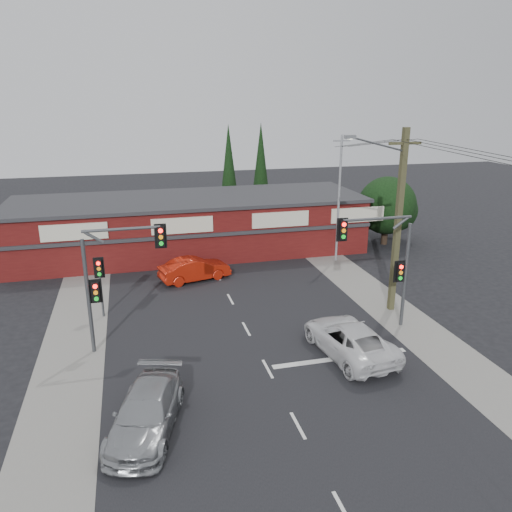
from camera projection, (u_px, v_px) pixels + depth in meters
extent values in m
plane|color=black|center=(259.00, 352.00, 23.44)|extent=(120.00, 120.00, 0.00)
cube|color=black|center=(236.00, 310.00, 28.06)|extent=(14.00, 70.00, 0.01)
cube|color=gray|center=(77.00, 326.00, 26.05)|extent=(3.00, 70.00, 0.02)
cube|color=gray|center=(374.00, 296.00, 30.06)|extent=(3.00, 70.00, 0.02)
cube|color=silver|center=(341.00, 358.00, 22.88)|extent=(6.50, 0.35, 0.01)
imported|color=silver|center=(349.00, 339.00, 23.08)|extent=(3.22, 5.84, 1.55)
imported|color=#9DA0A2|center=(146.00, 412.00, 17.75)|extent=(3.46, 5.51, 1.49)
imported|color=#AF1C0A|center=(195.00, 269.00, 32.48)|extent=(4.85, 2.71, 1.51)
cube|color=silver|center=(344.00, 512.00, 14.41)|extent=(0.12, 1.60, 0.01)
cube|color=silver|center=(298.00, 425.00, 18.20)|extent=(0.12, 1.60, 0.01)
cube|color=silver|center=(268.00, 369.00, 21.99)|extent=(0.12, 1.60, 0.01)
cube|color=silver|center=(246.00, 329.00, 25.77)|extent=(0.12, 1.60, 0.01)
cube|color=silver|center=(230.00, 299.00, 29.56)|extent=(0.12, 1.60, 0.01)
cube|color=silver|center=(218.00, 276.00, 33.35)|extent=(0.12, 1.60, 0.01)
cube|color=silver|center=(208.00, 258.00, 37.14)|extent=(0.12, 1.60, 0.01)
cube|color=silver|center=(200.00, 243.00, 40.93)|extent=(0.12, 1.60, 0.01)
cube|color=silver|center=(194.00, 231.00, 44.72)|extent=(0.12, 1.60, 0.01)
cube|color=silver|center=(188.00, 220.00, 48.51)|extent=(0.12, 1.60, 0.01)
cube|color=silver|center=(183.00, 211.00, 52.30)|extent=(0.12, 1.60, 0.01)
cube|color=#4B0F0F|center=(190.00, 226.00, 38.29)|extent=(26.00, 8.00, 4.00)
cube|color=#2D2D30|center=(189.00, 199.00, 37.65)|extent=(26.40, 8.40, 0.25)
cube|color=beige|center=(74.00, 232.00, 32.33)|extent=(4.20, 0.12, 1.10)
cube|color=beige|center=(182.00, 225.00, 33.98)|extent=(4.20, 0.12, 1.10)
cube|color=beige|center=(281.00, 219.00, 35.63)|extent=(4.20, 0.12, 1.10)
cube|color=beige|center=(358.00, 215.00, 37.05)|extent=(4.20, 0.12, 1.10)
cube|color=#2D2D30|center=(197.00, 236.00, 34.41)|extent=(26.00, 0.15, 0.25)
cylinder|color=#2D2116|center=(385.00, 233.00, 40.44)|extent=(0.50, 0.50, 1.80)
sphere|color=black|center=(387.00, 205.00, 39.74)|extent=(4.60, 4.60, 4.60)
sphere|color=black|center=(397.00, 210.00, 41.23)|extent=(3.40, 3.40, 3.40)
sphere|color=black|center=(363.00, 214.00, 41.00)|extent=(2.80, 2.80, 2.80)
cylinder|color=#2D2116|center=(230.00, 215.00, 46.11)|extent=(0.24, 0.24, 2.00)
cone|color=black|center=(229.00, 166.00, 44.74)|extent=(1.80, 1.80, 7.50)
cylinder|color=#2D2116|center=(261.00, 209.00, 48.79)|extent=(0.24, 0.24, 2.00)
cone|color=black|center=(261.00, 163.00, 47.42)|extent=(1.80, 1.80, 7.50)
cylinder|color=#47494C|center=(88.00, 297.00, 22.68)|extent=(0.18, 0.18, 5.50)
cylinder|color=#47494C|center=(121.00, 229.00, 22.14)|extent=(3.40, 0.14, 0.14)
cylinder|color=#47494C|center=(94.00, 237.00, 21.95)|extent=(0.82, 0.14, 0.63)
cube|color=black|center=(161.00, 236.00, 22.68)|extent=(0.32, 0.22, 0.95)
cube|color=black|center=(161.00, 236.00, 22.74)|extent=(0.55, 0.04, 1.15)
cylinder|color=#FF0C07|center=(160.00, 231.00, 22.47)|extent=(0.20, 0.06, 0.20)
cylinder|color=orange|center=(161.00, 237.00, 22.56)|extent=(0.20, 0.06, 0.20)
cylinder|color=#0CE526|center=(161.00, 243.00, 22.65)|extent=(0.20, 0.06, 0.20)
cube|color=black|center=(96.00, 292.00, 22.69)|extent=(0.32, 0.22, 0.95)
cube|color=black|center=(96.00, 291.00, 22.75)|extent=(0.55, 0.04, 1.15)
cylinder|color=#FF0C07|center=(95.00, 286.00, 22.48)|extent=(0.20, 0.06, 0.20)
cylinder|color=orange|center=(96.00, 293.00, 22.57)|extent=(0.20, 0.06, 0.20)
cylinder|color=#0CE526|center=(96.00, 299.00, 22.66)|extent=(0.20, 0.06, 0.20)
cylinder|color=#47494C|center=(405.00, 276.00, 25.42)|extent=(0.18, 0.18, 5.50)
cylinder|color=#47494C|center=(378.00, 219.00, 24.05)|extent=(3.60, 0.14, 0.14)
cylinder|color=#47494C|center=(401.00, 223.00, 24.44)|extent=(0.82, 0.14, 0.63)
cube|color=black|center=(343.00, 230.00, 23.76)|extent=(0.32, 0.22, 0.95)
cube|color=black|center=(342.00, 230.00, 23.83)|extent=(0.55, 0.04, 1.15)
cylinder|color=#FF0C07|center=(344.00, 225.00, 23.55)|extent=(0.20, 0.06, 0.20)
cylinder|color=orange|center=(344.00, 231.00, 23.64)|extent=(0.20, 0.06, 0.20)
cylinder|color=#0CE526|center=(343.00, 237.00, 23.73)|extent=(0.20, 0.06, 0.20)
cube|color=black|center=(400.00, 272.00, 25.26)|extent=(0.32, 0.22, 0.95)
cube|color=black|center=(399.00, 271.00, 25.33)|extent=(0.55, 0.04, 1.15)
cylinder|color=#FF0C07|center=(401.00, 267.00, 25.05)|extent=(0.20, 0.06, 0.20)
cylinder|color=orange|center=(401.00, 273.00, 25.14)|extent=(0.20, 0.06, 0.20)
cylinder|color=#0CE526|center=(400.00, 278.00, 25.23)|extent=(0.20, 0.06, 0.20)
cylinder|color=#47494C|center=(101.00, 291.00, 26.82)|extent=(0.12, 0.12, 3.00)
cube|color=black|center=(99.00, 268.00, 26.43)|extent=(0.32, 0.22, 0.95)
cube|color=black|center=(99.00, 268.00, 26.49)|extent=(0.55, 0.04, 1.15)
cylinder|color=#FF0C07|center=(98.00, 263.00, 26.22)|extent=(0.20, 0.06, 0.20)
cylinder|color=orange|center=(99.00, 269.00, 26.31)|extent=(0.20, 0.06, 0.20)
cylinder|color=#0CE526|center=(99.00, 274.00, 26.40)|extent=(0.20, 0.06, 0.20)
cube|color=#494729|center=(398.00, 223.00, 26.70)|extent=(0.30, 0.30, 10.00)
cube|color=#494729|center=(405.00, 143.00, 25.42)|extent=(1.80, 0.14, 0.14)
cylinder|color=#47494C|center=(378.00, 144.00, 24.90)|extent=(3.23, 0.39, 0.89)
cube|color=slate|center=(350.00, 137.00, 24.27)|extent=(0.55, 0.25, 0.18)
cylinder|color=silver|center=(350.00, 139.00, 24.30)|extent=(0.28, 0.28, 0.05)
cylinder|color=gray|center=(339.00, 200.00, 35.27)|extent=(0.16, 0.16, 9.00)
cube|color=gray|center=(342.00, 141.00, 34.03)|extent=(1.20, 0.10, 0.10)
cylinder|color=black|center=(360.00, 144.00, 29.61)|extent=(0.73, 9.01, 1.22)
cylinder|color=black|center=(369.00, 144.00, 29.75)|extent=(0.52, 9.00, 1.22)
cylinder|color=black|center=(378.00, 143.00, 29.89)|extent=(0.31, 9.00, 1.22)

